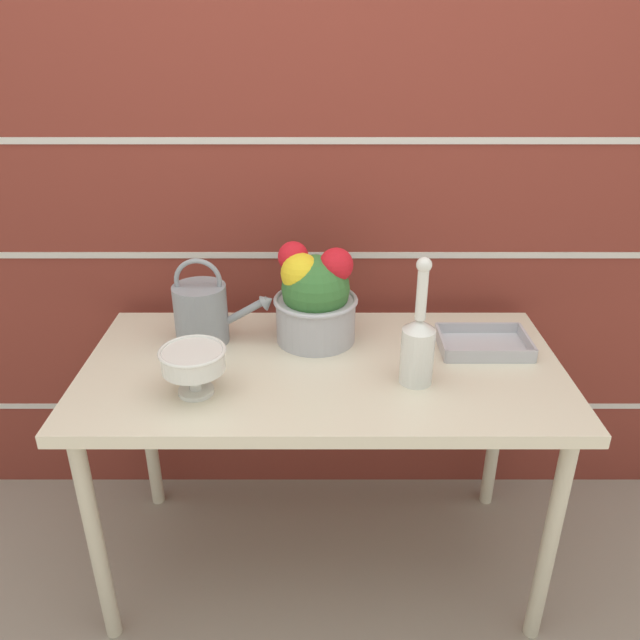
# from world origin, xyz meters

# --- Properties ---
(ground_plane) EXTENTS (12.00, 12.00, 0.00)m
(ground_plane) POSITION_xyz_m (0.00, 0.00, 0.00)
(ground_plane) COLOR gray
(brick_wall) EXTENTS (3.60, 0.08, 2.20)m
(brick_wall) POSITION_xyz_m (0.00, 0.43, 1.10)
(brick_wall) COLOR maroon
(brick_wall) RESTS_ON ground_plane
(patio_table) EXTENTS (1.33, 0.67, 0.74)m
(patio_table) POSITION_xyz_m (0.00, 0.00, 0.67)
(patio_table) COLOR beige
(patio_table) RESTS_ON ground_plane
(watering_can) EXTENTS (0.30, 0.16, 0.26)m
(watering_can) POSITION_xyz_m (-0.35, 0.14, 0.83)
(watering_can) COLOR gray
(watering_can) RESTS_ON patio_table
(crystal_pedestal_bowl) EXTENTS (0.17, 0.17, 0.13)m
(crystal_pedestal_bowl) POSITION_xyz_m (-0.33, -0.15, 0.83)
(crystal_pedestal_bowl) COLOR silver
(crystal_pedestal_bowl) RESTS_ON patio_table
(flower_planter) EXTENTS (0.25, 0.25, 0.30)m
(flower_planter) POSITION_xyz_m (-0.02, 0.15, 0.88)
(flower_planter) COLOR #ADADB2
(flower_planter) RESTS_ON patio_table
(glass_decanter) EXTENTS (0.09, 0.09, 0.35)m
(glass_decanter) POSITION_xyz_m (0.24, -0.09, 0.85)
(glass_decanter) COLOR silver
(glass_decanter) RESTS_ON patio_table
(wire_tray) EXTENTS (0.26, 0.18, 0.04)m
(wire_tray) POSITION_xyz_m (0.47, 0.09, 0.75)
(wire_tray) COLOR #B7B7BC
(wire_tray) RESTS_ON patio_table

